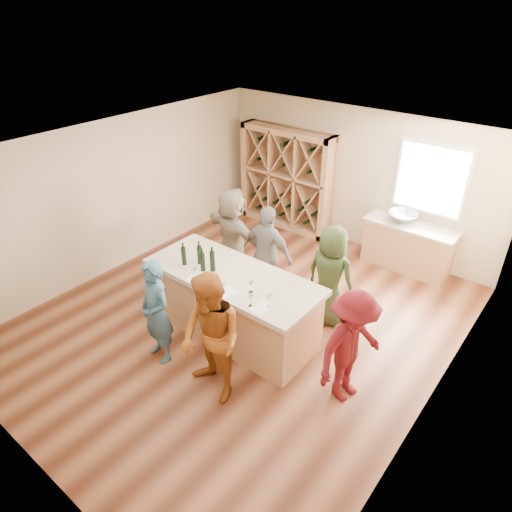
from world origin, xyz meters
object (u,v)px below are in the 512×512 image
Objects in this scene: person_far_mid at (268,253)px; person_far_left at (233,235)px; person_near_right at (211,339)px; person_server at (351,347)px; person_far_right at (330,276)px; wine_bottle_e at (212,261)px; wine_bottle_b at (184,256)px; wine_bottle_c at (200,255)px; sink at (402,217)px; tasting_counter_base at (233,306)px; wine_bottle_d at (203,262)px; person_near_left at (156,312)px; wine_rack at (286,179)px.

person_far_left is (-0.86, 0.11, 0.03)m from person_far_mid.
person_near_right reaches higher than person_far_left.
person_far_right reaches higher than person_server.
person_near_right is (0.90, -1.00, -0.32)m from wine_bottle_e.
wine_bottle_e is (0.46, 0.14, 0.01)m from wine_bottle_b.
person_server is at bearing 0.56° from wine_bottle_c.
sink is at bearing 96.55° from person_near_right.
person_far_left is at bearing 130.86° from tasting_counter_base.
wine_bottle_d is (-1.53, -3.72, 0.21)m from sink.
sink is 0.34× the size of person_near_left.
tasting_counter_base is 2.03m from person_server.
person_far_left is (-0.66, 1.42, -0.35)m from wine_bottle_d.
person_near_left is at bearing -100.40° from wine_bottle_e.
sink is 4.03m from wine_bottle_d.
person_near_right is at bearing -60.92° from tasting_counter_base.
person_far_right is (1.17, 0.07, -0.01)m from person_far_mid.
wine_bottle_c is at bearing 103.46° from person_server.
person_near_right is 1.09× the size of person_far_right.
person_near_right is 1.11× the size of person_server.
wine_bottle_b is 0.17× the size of person_far_left.
wine_bottle_e reaches higher than sink.
wine_bottle_d is 0.91× the size of wine_bottle_e.
person_server is at bearing 166.36° from person_far_left.
tasting_counter_base is at bearing 100.50° from person_far_mid.
person_near_right is at bearing 7.91° from person_near_left.
wine_bottle_c is (0.16, 0.17, 0.00)m from wine_bottle_b.
person_far_mid is (0.20, 1.31, -0.38)m from wine_bottle_d.
wine_bottle_b is at bearing -116.37° from sink.
wine_bottle_e is at bearing 88.80° from person_near_left.
wine_bottle_c is at bearing 45.96° from wine_bottle_b.
sink reaches higher than tasting_counter_base.
wine_rack reaches higher than person_near_right.
person_near_right is (-0.51, -4.64, -0.10)m from sink.
wine_bottle_e is 1.85m from person_far_right.
wine_rack is 2.84m from person_far_mid.
wine_bottle_c is 0.18× the size of person_near_left.
wine_bottle_b is 0.16× the size of person_near_right.
tasting_counter_base is 0.85m from wine_bottle_d.
person_server is 0.97× the size of person_far_mid.
wine_bottle_d is 1.41m from person_near_right.
wine_bottle_d is 0.16× the size of person_near_right.
person_near_left reaches higher than wine_bottle_c.
wine_bottle_d is at bearing 95.31° from person_near_left.
person_far_right is at bearing 93.96° from person_near_right.
wine_rack reaches higher than wine_bottle_c.
person_near_right is at bearing 110.40° from person_far_mid.
person_far_mid is (-0.82, 2.23, -0.07)m from person_near_right.
sink is 3.18m from person_far_left.
person_far_left is at bearing 114.92° from wine_bottle_d.
wine_bottle_b is at bearing 117.74° from person_near_left.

